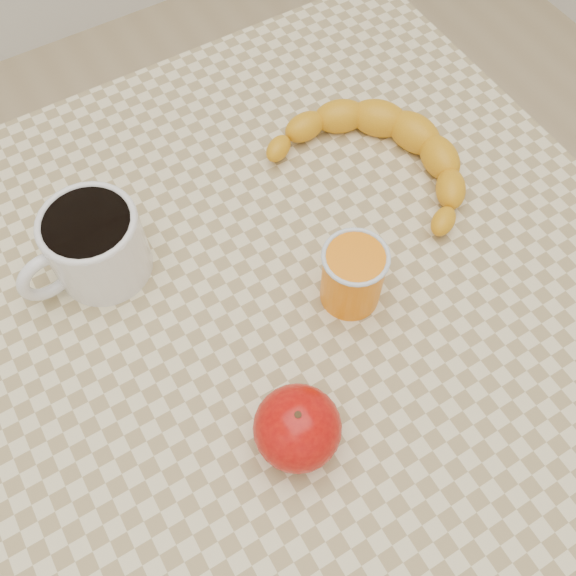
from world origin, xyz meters
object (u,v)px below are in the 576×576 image
banana (380,158)px  table (288,332)px  coffee_mug (93,244)px  apple (297,428)px  orange_juice_glass (353,275)px

banana → table: bearing=-172.0°
coffee_mug → apple: 0.29m
apple → table: bearing=62.3°
table → coffee_mug: (-0.15, 0.14, 0.13)m
banana → apple: bearing=-157.0°
orange_juice_glass → apple: orange_juice_glass is taller
coffee_mug → banana: (0.34, -0.04, -0.02)m
orange_juice_glass → apple: size_ratio=0.79×
table → orange_juice_glass: bearing=-28.5°
coffee_mug → table: bearing=-41.2°
orange_juice_glass → banana: (0.12, 0.13, -0.02)m
banana → coffee_mug: bearing=153.7°
apple → banana: size_ratio=0.30×
orange_juice_glass → banana: 0.18m
apple → banana: (0.25, 0.23, -0.01)m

